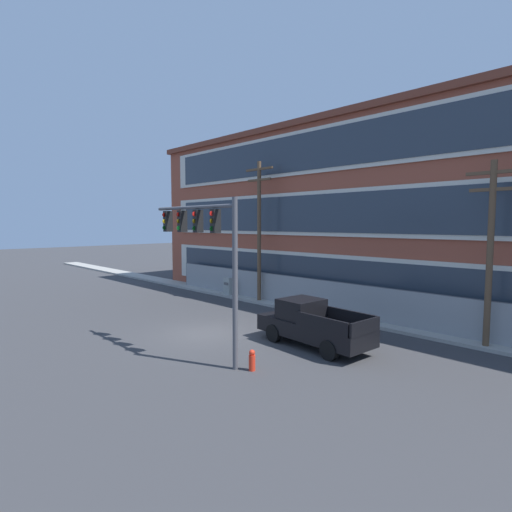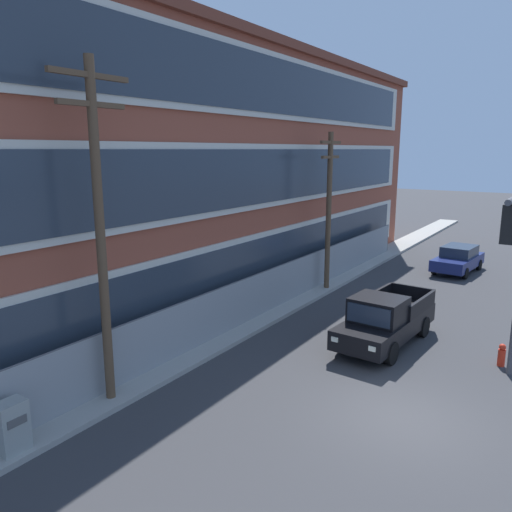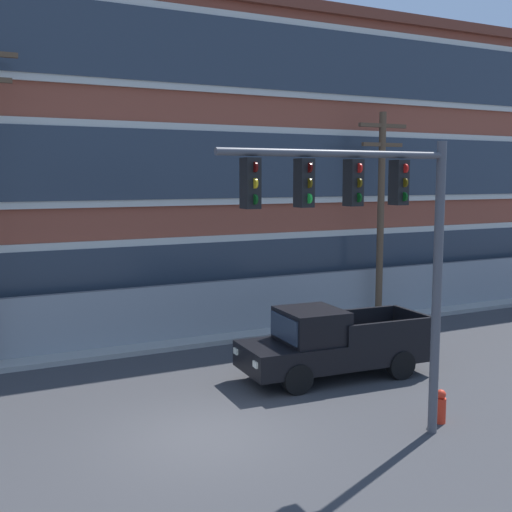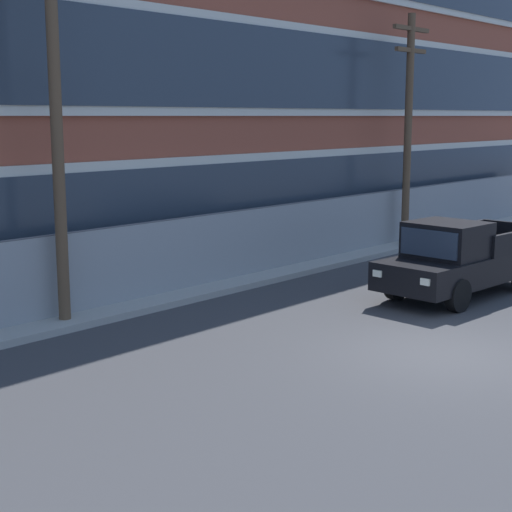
{
  "view_description": "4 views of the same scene",
  "coord_description": "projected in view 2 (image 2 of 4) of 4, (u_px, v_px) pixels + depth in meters",
  "views": [
    {
      "loc": [
        15.4,
        -11.48,
        5.35
      ],
      "look_at": [
        -1.17,
        4.57,
        3.47
      ],
      "focal_mm": 28.0,
      "sensor_mm": 36.0,
      "label": 1
    },
    {
      "loc": [
        -12.42,
        -3.38,
        7.12
      ],
      "look_at": [
        -0.23,
        4.58,
        4.0
      ],
      "focal_mm": 35.0,
      "sensor_mm": 36.0,
      "label": 2
    },
    {
      "loc": [
        -4.99,
        -12.27,
        5.55
      ],
      "look_at": [
        3.97,
        5.16,
        3.13
      ],
      "focal_mm": 45.0,
      "sensor_mm": 36.0,
      "label": 3
    },
    {
      "loc": [
        -13.42,
        -7.02,
        4.58
      ],
      "look_at": [
        -1.12,
        3.92,
        1.63
      ],
      "focal_mm": 55.0,
      "sensor_mm": 36.0,
      "label": 4
    }
  ],
  "objects": [
    {
      "name": "chain_link_fence",
      "position": [
        253.0,
        298.0,
        20.79
      ],
      "size": [
        34.12,
        0.06,
        2.02
      ],
      "color": "gray",
      "rests_on": "ground"
    },
    {
      "name": "ground_plane",
      "position": [
        402.0,
        418.0,
        13.46
      ],
      "size": [
        160.0,
        160.0,
        0.0
      ],
      "primitive_type": "plane",
      "color": "#38383A"
    },
    {
      "name": "electrical_cabinet",
      "position": [
        12.0,
        429.0,
        11.65
      ],
      "size": [
        0.69,
        0.52,
        1.4
      ],
      "color": "#939993",
      "rests_on": "ground"
    },
    {
      "name": "pickup_truck_black",
      "position": [
        385.0,
        321.0,
        18.35
      ],
      "size": [
        5.5,
        2.3,
        1.98
      ],
      "color": "black",
      "rests_on": "ground"
    },
    {
      "name": "sedan_navy",
      "position": [
        458.0,
        259.0,
        29.37
      ],
      "size": [
        4.54,
        2.26,
        1.56
      ],
      "color": "navy",
      "rests_on": "ground"
    },
    {
      "name": "utility_pole_midblock",
      "position": [
        329.0,
        206.0,
        24.76
      ],
      "size": [
        2.12,
        0.26,
        7.95
      ],
      "color": "brown",
      "rests_on": "ground"
    },
    {
      "name": "sidewalk_building_side",
      "position": [
        188.0,
        354.0,
        17.5
      ],
      "size": [
        80.0,
        1.71,
        0.16
      ],
      "primitive_type": "cube",
      "color": "#9E9B93",
      "rests_on": "ground"
    },
    {
      "name": "utility_pole_near_corner",
      "position": [
        100.0,
        223.0,
        13.26
      ],
      "size": [
        2.44,
        0.26,
        9.44
      ],
      "color": "brown",
      "rests_on": "ground"
    },
    {
      "name": "fire_hydrant",
      "position": [
        502.0,
        355.0,
        16.66
      ],
      "size": [
        0.24,
        0.24,
        0.78
      ],
      "color": "red",
      "rests_on": "ground"
    },
    {
      "name": "brick_mill_building",
      "position": [
        158.0,
        174.0,
        22.91
      ],
      "size": [
        41.98,
        9.9,
        11.95
      ],
      "color": "brown",
      "rests_on": "ground"
    }
  ]
}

